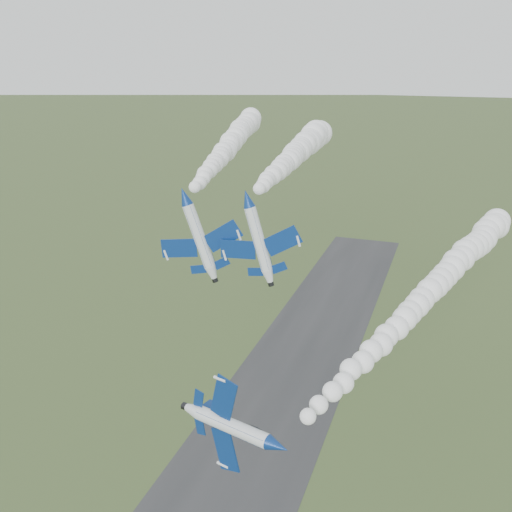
{
  "coord_description": "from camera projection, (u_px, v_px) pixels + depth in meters",
  "views": [
    {
      "loc": [
        29.29,
        -49.23,
        66.71
      ],
      "look_at": [
        5.89,
        16.68,
        41.94
      ],
      "focal_mm": 40.0,
      "sensor_mm": 36.0,
      "label": 1
    }
  ],
  "objects": [
    {
      "name": "runway",
      "position": [
        250.0,
        450.0,
        101.88
      ],
      "size": [
        24.0,
        260.0,
        0.04
      ],
      "primitive_type": "cube",
      "color": "#2B2B2D",
      "rests_on": "ground"
    },
    {
      "name": "jet_lead",
      "position": [
        277.0,
        447.0,
        56.35
      ],
      "size": [
        6.41,
        13.52,
        11.33
      ],
      "rotation": [
        0.0,
        1.56,
        -0.27
      ],
      "color": "silver"
    },
    {
      "name": "smoke_trail_jet_lead",
      "position": [
        432.0,
        289.0,
        88.69
      ],
      "size": [
        26.26,
        78.37,
        5.39
      ],
      "primitive_type": null,
      "rotation": [
        0.0,
        0.0,
        -0.27
      ],
      "color": "white"
    },
    {
      "name": "jet_pair_left",
      "position": [
        184.0,
        196.0,
        78.76
      ],
      "size": [
        11.7,
        14.44,
        4.68
      ],
      "rotation": [
        0.0,
        -0.32,
        0.2
      ],
      "color": "silver"
    },
    {
      "name": "smoke_trail_jet_pair_left",
      "position": [
        230.0,
        144.0,
        115.31
      ],
      "size": [
        19.55,
        71.32,
        5.47
      ],
      "primitive_type": null,
      "rotation": [
        0.0,
        0.0,
        0.2
      ],
      "color": "white"
    },
    {
      "name": "jet_pair_right",
      "position": [
        247.0,
        198.0,
        76.47
      ],
      "size": [
        11.34,
        14.03,
        4.33
      ],
      "rotation": [
        0.0,
        -0.27,
        0.08
      ],
      "color": "silver"
    },
    {
      "name": "smoke_trail_jet_pair_right",
      "position": [
        295.0,
        154.0,
        105.72
      ],
      "size": [
        10.42,
        58.44,
        5.74
      ],
      "primitive_type": null,
      "rotation": [
        0.0,
        0.0,
        0.08
      ],
      "color": "white"
    }
  ]
}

